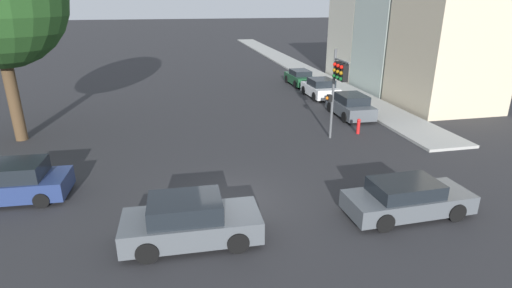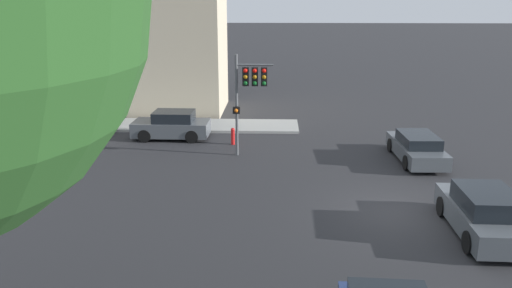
{
  "view_description": "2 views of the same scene",
  "coord_description": "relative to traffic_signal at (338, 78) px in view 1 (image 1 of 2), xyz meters",
  "views": [
    {
      "loc": [
        -1.99,
        -13.93,
        7.55
      ],
      "look_at": [
        1.43,
        2.02,
        1.58
      ],
      "focal_mm": 28.0,
      "sensor_mm": 36.0,
      "label": 1
    },
    {
      "loc": [
        -17.11,
        4.45,
        7.54
      ],
      "look_at": [
        3.01,
        5.26,
        1.67
      ],
      "focal_mm": 35.0,
      "sensor_mm": 36.0,
      "label": 2
    }
  ],
  "objects": [
    {
      "name": "parked_car_2",
      "position": [
        2.92,
        15.17,
        -2.88
      ],
      "size": [
        1.91,
        4.07,
        1.42
      ],
      "rotation": [
        0.0,
        0.0,
        1.6
      ],
      "color": "#194728",
      "rests_on": "ground_plane"
    },
    {
      "name": "parked_car_0",
      "position": [
        3.03,
        4.52,
        -2.82
      ],
      "size": [
        2.05,
        4.22,
        1.55
      ],
      "rotation": [
        0.0,
        0.0,
        1.56
      ],
      "color": "#4C5156",
      "rests_on": "ground_plane"
    },
    {
      "name": "traffic_signal",
      "position": [
        0.0,
        0.0,
        0.0
      ],
      "size": [
        0.56,
        1.96,
        5.02
      ],
      "rotation": [
        0.0,
        0.0,
        3.13
      ],
      "color": "#515456",
      "rests_on": "ground_plane"
    },
    {
      "name": "rowhouse_backdrop",
      "position": [
        10.91,
        11.19,
        2.39
      ],
      "size": [
        7.5,
        18.27,
        13.06
      ],
      "color": "beige",
      "rests_on": "ground_plane"
    },
    {
      "name": "parked_car_1",
      "position": [
        3.06,
        10.25,
        -2.84
      ],
      "size": [
        2.1,
        3.94,
        1.52
      ],
      "rotation": [
        0.0,
        0.0,
        1.59
      ],
      "color": "silver",
      "rests_on": "ground_plane"
    },
    {
      "name": "fire_hydrant",
      "position": [
        1.95,
        1.01,
        -3.07
      ],
      "size": [
        0.22,
        0.22,
        0.92
      ],
      "color": "red",
      "rests_on": "ground_plane"
    },
    {
      "name": "crossing_car_1",
      "position": [
        -15.01,
        -3.71,
        -2.85
      ],
      "size": [
        4.18,
        2.16,
        1.54
      ],
      "rotation": [
        0.0,
        0.0,
        3.1
      ],
      "color": "navy",
      "rests_on": "ground_plane"
    },
    {
      "name": "sidewalk_strip",
      "position": [
        5.72,
        27.36,
        -3.48
      ],
      "size": [
        2.99,
        60.0,
        0.16
      ],
      "color": "#9E9E99",
      "rests_on": "ground_plane"
    },
    {
      "name": "crossing_car_0",
      "position": [
        -0.51,
        -8.08,
        -2.9
      ],
      "size": [
        4.67,
        2.02,
        1.36
      ],
      "rotation": [
        0.0,
        0.0,
        0.03
      ],
      "color": "#4C5156",
      "rests_on": "ground_plane"
    },
    {
      "name": "crossing_car_2",
      "position": [
        -8.37,
        -8.16,
        -2.82
      ],
      "size": [
        4.49,
        2.09,
        1.58
      ],
      "rotation": [
        0.0,
        0.0,
        -0.02
      ],
      "color": "#4C5156",
      "rests_on": "ground_plane"
    },
    {
      "name": "ground_plane",
      "position": [
        -6.65,
        -5.71,
        -3.56
      ],
      "size": [
        300.0,
        300.0,
        0.0
      ],
      "primitive_type": "plane",
      "color": "#28282B"
    }
  ]
}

